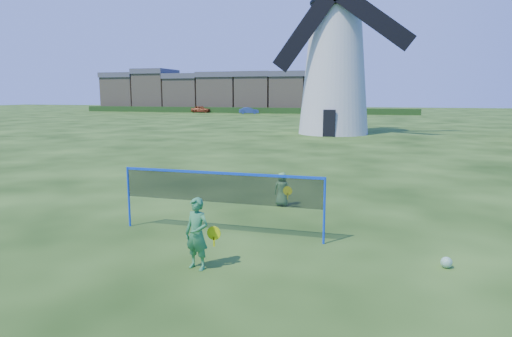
{
  "coord_description": "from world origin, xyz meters",
  "views": [
    {
      "loc": [
        3.28,
        -10.2,
        3.38
      ],
      "look_at": [
        0.2,
        0.5,
        1.5
      ],
      "focal_mm": 31.09,
      "sensor_mm": 36.0,
      "label": 1
    }
  ],
  "objects_px": {
    "player_girl": "(197,234)",
    "car_right": "(249,111)",
    "badminton_net": "(220,189)",
    "player_boy": "(282,189)",
    "play_ball": "(446,262)",
    "windmill": "(335,60)",
    "car_left": "(201,109)"
  },
  "relations": [
    {
      "from": "player_girl",
      "to": "car_right",
      "type": "height_order",
      "value": "player_girl"
    },
    {
      "from": "badminton_net",
      "to": "car_right",
      "type": "distance_m",
      "value": 66.21
    },
    {
      "from": "player_boy",
      "to": "play_ball",
      "type": "distance_m",
      "value": 5.73
    },
    {
      "from": "windmill",
      "to": "badminton_net",
      "type": "relative_size",
      "value": 3.49
    },
    {
      "from": "player_boy",
      "to": "play_ball",
      "type": "xyz_separation_m",
      "value": [
        4.19,
        -3.89,
        -0.41
      ]
    },
    {
      "from": "play_ball",
      "to": "car_right",
      "type": "distance_m",
      "value": 68.49
    },
    {
      "from": "windmill",
      "to": "car_right",
      "type": "bearing_deg",
      "value": 117.57
    },
    {
      "from": "player_girl",
      "to": "car_left",
      "type": "bearing_deg",
      "value": 126.9
    },
    {
      "from": "car_right",
      "to": "windmill",
      "type": "bearing_deg",
      "value": -170.26
    },
    {
      "from": "car_right",
      "to": "badminton_net",
      "type": "bearing_deg",
      "value": 178.54
    },
    {
      "from": "play_ball",
      "to": "car_right",
      "type": "height_order",
      "value": "car_right"
    },
    {
      "from": "badminton_net",
      "to": "player_girl",
      "type": "relative_size",
      "value": 3.57
    },
    {
      "from": "badminton_net",
      "to": "car_right",
      "type": "height_order",
      "value": "badminton_net"
    },
    {
      "from": "windmill",
      "to": "player_boy",
      "type": "height_order",
      "value": "windmill"
    },
    {
      "from": "play_ball",
      "to": "car_left",
      "type": "xyz_separation_m",
      "value": [
        -33.59,
        66.75,
        0.5
      ]
    },
    {
      "from": "play_ball",
      "to": "car_left",
      "type": "relative_size",
      "value": 0.06
    },
    {
      "from": "badminton_net",
      "to": "play_ball",
      "type": "distance_m",
      "value": 5.17
    },
    {
      "from": "car_right",
      "to": "play_ball",
      "type": "bearing_deg",
      "value": -177.61
    },
    {
      "from": "player_girl",
      "to": "windmill",
      "type": "bearing_deg",
      "value": 105.39
    },
    {
      "from": "windmill",
      "to": "car_right",
      "type": "distance_m",
      "value": 39.7
    },
    {
      "from": "player_boy",
      "to": "windmill",
      "type": "bearing_deg",
      "value": -82.96
    },
    {
      "from": "windmill",
      "to": "player_boy",
      "type": "bearing_deg",
      "value": -87.11
    },
    {
      "from": "windmill",
      "to": "badminton_net",
      "type": "xyz_separation_m",
      "value": [
        0.47,
        -28.69,
        -5.05
      ]
    },
    {
      "from": "windmill",
      "to": "car_left",
      "type": "bearing_deg",
      "value": 126.99
    },
    {
      "from": "windmill",
      "to": "car_left",
      "type": "relative_size",
      "value": 4.89
    },
    {
      "from": "badminton_net",
      "to": "player_boy",
      "type": "relative_size",
      "value": 4.86
    },
    {
      "from": "badminton_net",
      "to": "windmill",
      "type": "bearing_deg",
      "value": 90.94
    },
    {
      "from": "player_girl",
      "to": "car_right",
      "type": "bearing_deg",
      "value": 120.04
    },
    {
      "from": "car_left",
      "to": "play_ball",
      "type": "bearing_deg",
      "value": -152.63
    },
    {
      "from": "badminton_net",
      "to": "play_ball",
      "type": "bearing_deg",
      "value": -8.47
    },
    {
      "from": "player_girl",
      "to": "player_boy",
      "type": "height_order",
      "value": "player_girl"
    },
    {
      "from": "badminton_net",
      "to": "player_boy",
      "type": "bearing_deg",
      "value": 75.36
    }
  ]
}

